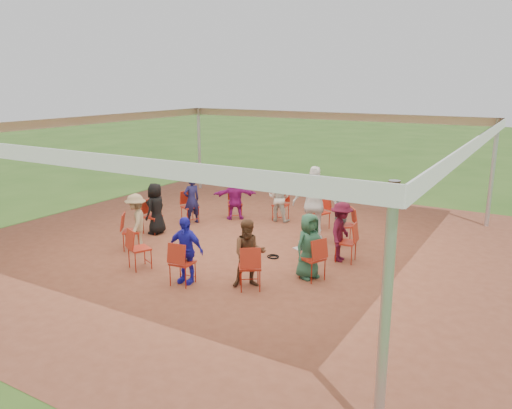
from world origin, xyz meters
The scene contains 28 objects.
ground centered at (0.00, 0.00, 0.00)m, with size 80.00×80.00×0.00m, color #32561A.
dirt_patch centered at (0.00, 0.00, 0.01)m, with size 13.00×13.00×0.00m, color brown.
tent centered at (0.00, 0.00, 2.37)m, with size 10.33×10.33×3.00m.
chair_0 centered at (2.40, -1.06, 0.45)m, with size 0.42×0.44×0.90m, color #A52514, non-canonical shape.
chair_1 centered at (2.61, 0.28, 0.45)m, with size 0.42×0.44×0.90m, color #A52514, non-canonical shape.
chair_2 centered at (2.12, 1.55, 0.45)m, with size 0.42×0.44×0.90m, color #A52514, non-canonical shape.
chair_3 centered at (1.06, 2.40, 0.45)m, with size 0.42×0.44×0.90m, color #A52514, non-canonical shape.
chair_4 centered at (-0.28, 2.61, 0.45)m, with size 0.42×0.44×0.90m, color #A52514, non-canonical shape.
chair_5 centered at (-1.55, 2.12, 0.45)m, with size 0.42×0.44×0.90m, color #A52514, non-canonical shape.
chair_6 centered at (-2.40, 1.06, 0.45)m, with size 0.42×0.44×0.90m, color #A52514, non-canonical shape.
chair_7 centered at (-2.61, -0.28, 0.45)m, with size 0.42×0.44×0.90m, color #A52514, non-canonical shape.
chair_8 centered at (-2.12, -1.55, 0.45)m, with size 0.42×0.44×0.90m, color #A52514, non-canonical shape.
chair_9 centered at (-1.06, -2.40, 0.45)m, with size 0.42×0.44×0.90m, color #A52514, non-canonical shape.
chair_10 centered at (0.28, -2.61, 0.45)m, with size 0.42×0.44×0.90m, color #A52514, non-canonical shape.
chair_11 centered at (1.55, -2.12, 0.45)m, with size 0.42×0.44×0.90m, color #A52514, non-canonical shape.
person_seated_0 centered at (2.29, -1.01, 0.69)m, with size 0.67×0.37×1.37m, color #27543C.
person_seated_1 centered at (2.49, 0.27, 0.69)m, with size 0.88×0.44×1.37m, color #460C1D.
person_seated_2 centered at (2.02, 1.48, 0.69)m, with size 0.80×0.41×1.37m, color slate.
person_seated_3 centered at (-0.27, 2.49, 0.69)m, with size 0.66×0.38×1.37m, color beige.
person_seated_4 centered at (-1.48, 2.02, 0.69)m, with size 1.27×0.47×1.37m, color #941775.
person_seated_5 centered at (-2.29, 1.01, 0.69)m, with size 0.50×0.33×1.37m, color #18163F.
person_seated_6 centered at (-2.49, -0.27, 0.69)m, with size 0.67×0.37×1.37m, color black.
person_seated_7 centered at (-2.02, -1.48, 0.69)m, with size 0.88×0.44×1.37m, color #977F59.
person_seated_8 centered at (0.27, -2.49, 0.69)m, with size 0.80×0.41×1.37m, color #2220B8.
person_seated_9 centered at (1.48, -2.02, 0.69)m, with size 0.66×0.38×1.37m, color #543520.
standing_person centered at (1.40, 1.25, 0.97)m, with size 1.13×0.58×1.93m, color white.
cable_coil centered at (1.09, -0.32, 0.02)m, with size 0.32×0.32×0.03m.
laptop centered at (2.14, -0.95, 0.65)m, with size 0.37×0.40×0.22m.
Camera 1 is at (6.29, -9.88, 3.96)m, focal length 35.00 mm.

